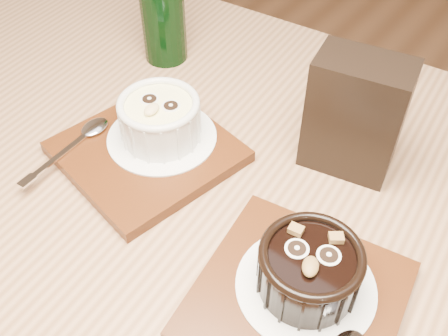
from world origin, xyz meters
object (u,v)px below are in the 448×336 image
object	(u,v)px
table	(217,269)
green_bottle	(162,0)
tray_right	(297,300)
condiment_stand	(355,116)
ramekin_white	(160,118)
tray_left	(147,152)
ramekin_dark	(310,268)

from	to	relation	value
table	green_bottle	world-z (taller)	green_bottle
table	tray_right	world-z (taller)	tray_right
green_bottle	condiment_stand	bearing A→B (deg)	-7.13
tray_right	green_bottle	world-z (taller)	green_bottle
table	condiment_stand	world-z (taller)	condiment_stand
condiment_stand	table	bearing A→B (deg)	-112.24
condiment_stand	green_bottle	world-z (taller)	green_bottle
ramekin_white	tray_right	distance (m)	0.26
green_bottle	tray_left	bearing A→B (deg)	-55.32
table	ramekin_dark	world-z (taller)	ramekin_dark
tray_left	ramekin_white	xyz separation A→B (m)	(0.00, 0.02, 0.04)
ramekin_white	tray_right	size ratio (longest dim) A/B	0.52
tray_left	green_bottle	distance (m)	0.22
table	ramekin_white	distance (m)	0.19
table	ramekin_dark	distance (m)	0.18
tray_left	condiment_stand	bearing A→B (deg)	34.59
table	tray_left	world-z (taller)	tray_left
tray_right	green_bottle	bearing A→B (deg)	147.08
tray_left	ramekin_dark	world-z (taller)	ramekin_dark
ramekin_white	condiment_stand	xyz separation A→B (m)	(0.19, 0.11, 0.02)
tray_left	condiment_stand	distance (m)	0.24
tray_right	table	bearing A→B (deg)	164.48
condiment_stand	ramekin_dark	bearing A→B (deg)	-73.94
table	tray_left	size ratio (longest dim) A/B	7.00
ramekin_white	tray_right	bearing A→B (deg)	-30.89
green_bottle	ramekin_white	bearing A→B (deg)	-50.41
tray_left	condiment_stand	size ratio (longest dim) A/B	1.29
tray_left	table	bearing A→B (deg)	-13.62
tray_left	green_bottle	world-z (taller)	green_bottle
tray_left	ramekin_dark	size ratio (longest dim) A/B	1.93
tray_right	ramekin_dark	size ratio (longest dim) A/B	1.93
ramekin_dark	green_bottle	xyz separation A→B (m)	(-0.36, 0.22, 0.04)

